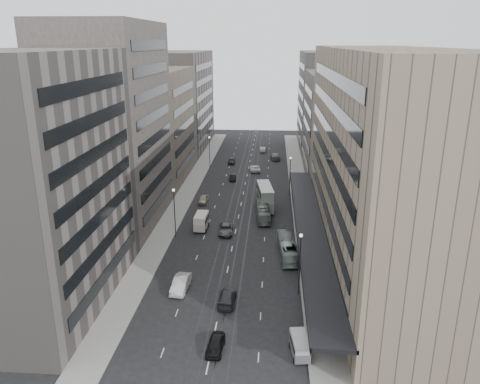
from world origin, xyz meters
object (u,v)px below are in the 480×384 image
(sedan_0, at_px, (216,344))
(double_decker, at_px, (265,197))
(bus_far, at_px, (263,211))
(sedan_1, at_px, (181,284))
(panel_van, at_px, (201,221))
(pedestrian, at_px, (325,300))
(sedan_2, at_px, (226,229))
(bus_near, at_px, (287,248))
(vw_microbus, at_px, (300,345))

(sedan_0, bearing_deg, double_decker, 87.73)
(bus_far, bearing_deg, sedan_1, 65.30)
(bus_far, xyz_separation_m, double_decker, (0.21, 4.99, 1.19))
(sedan_0, bearing_deg, panel_van, 104.41)
(double_decker, xyz_separation_m, pedestrian, (7.99, -34.44, -1.56))
(panel_van, distance_m, sedan_0, 33.24)
(panel_van, relative_size, pedestrian, 2.73)
(double_decker, xyz_separation_m, sedan_2, (-6.34, -12.39, -1.83))
(bus_near, bearing_deg, double_decker, -84.32)
(vw_microbus, bearing_deg, pedestrian, 61.53)
(sedan_0, distance_m, sedan_1, 13.54)
(double_decker, distance_m, sedan_1, 33.17)
(sedan_1, height_order, pedestrian, pedestrian)
(bus_far, bearing_deg, panel_van, 26.04)
(sedan_2, distance_m, pedestrian, 26.30)
(sedan_1, bearing_deg, sedan_0, -60.63)
(bus_far, relative_size, vw_microbus, 2.41)
(panel_van, bearing_deg, pedestrian, -50.36)
(bus_near, xyz_separation_m, bus_far, (-3.96, 15.46, -0.04))
(bus_far, relative_size, double_decker, 1.09)
(vw_microbus, xyz_separation_m, sedan_0, (-8.72, 0.10, -0.44))
(bus_near, distance_m, sedan_0, 24.52)
(bus_far, bearing_deg, vw_microbus, 92.97)
(sedan_2, bearing_deg, vw_microbus, -74.61)
(panel_van, bearing_deg, sedan_0, -77.77)
(vw_microbus, xyz_separation_m, sedan_2, (-10.79, 31.33, -0.44))
(panel_van, bearing_deg, bus_near, -32.11)
(bus_near, relative_size, vw_microbus, 2.48)
(bus_far, relative_size, panel_van, 2.14)
(bus_far, distance_m, sedan_0, 38.84)
(double_decker, distance_m, sedan_0, 43.86)
(bus_far, distance_m, sedan_2, 9.63)
(sedan_1, relative_size, pedestrian, 3.19)
(double_decker, xyz_separation_m, vw_microbus, (4.46, -43.72, -1.38))
(panel_van, height_order, pedestrian, panel_van)
(panel_van, bearing_deg, vw_microbus, -64.07)
(bus_far, height_order, sedan_2, bus_far)
(panel_van, bearing_deg, double_decker, 47.07)
(sedan_2, bearing_deg, double_decker, 59.29)
(bus_far, bearing_deg, double_decker, -96.24)
(double_decker, height_order, sedan_0, double_decker)
(sedan_1, bearing_deg, double_decker, 74.92)
(bus_far, height_order, panel_van, panel_van)
(pedestrian, bearing_deg, double_decker, -118.27)
(vw_microbus, bearing_deg, bus_far, 89.23)
(bus_near, height_order, sedan_0, bus_near)
(panel_van, relative_size, sedan_1, 0.86)
(double_decker, relative_size, panel_van, 1.97)
(vw_microbus, relative_size, pedestrian, 2.43)
(double_decker, distance_m, panel_van, 15.35)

